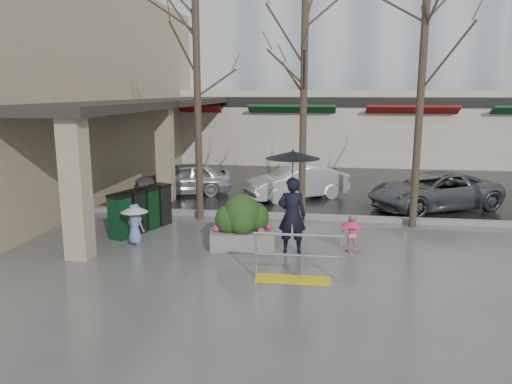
% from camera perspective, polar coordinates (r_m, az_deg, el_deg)
% --- Properties ---
extents(ground, '(120.00, 120.00, 0.00)m').
position_cam_1_polar(ground, '(12.14, -1.52, -7.60)').
color(ground, '#51514F').
rests_on(ground, ground).
extents(street_asphalt, '(120.00, 36.00, 0.01)m').
position_cam_1_polar(street_asphalt, '(33.59, 4.99, 4.68)').
color(street_asphalt, black).
rests_on(street_asphalt, ground).
extents(curb, '(120.00, 0.30, 0.15)m').
position_cam_1_polar(curb, '(15.91, 0.97, -2.68)').
color(curb, gray).
rests_on(curb, ground).
extents(near_building, '(6.00, 18.00, 8.00)m').
position_cam_1_polar(near_building, '(22.21, -21.64, 10.79)').
color(near_building, tan).
rests_on(near_building, ground).
extents(canopy_slab, '(2.80, 18.00, 0.25)m').
position_cam_1_polar(canopy_slab, '(20.46, -11.15, 10.32)').
color(canopy_slab, '#2D2823').
rests_on(canopy_slab, pillar_front).
extents(pillar_front, '(0.55, 0.55, 3.50)m').
position_cam_1_polar(pillar_front, '(12.50, -19.88, 0.57)').
color(pillar_front, tan).
rests_on(pillar_front, ground).
extents(pillar_back, '(0.55, 0.55, 3.50)m').
position_cam_1_polar(pillar_back, '(18.40, -10.35, 4.39)').
color(pillar_back, tan).
rests_on(pillar_back, ground).
extents(storefront_row, '(34.00, 6.74, 4.00)m').
position_cam_1_polar(storefront_row, '(29.32, 8.51, 7.55)').
color(storefront_row, beige).
rests_on(storefront_row, ground).
extents(handrail, '(1.90, 0.50, 1.03)m').
position_cam_1_polar(handrail, '(10.73, 4.59, -8.11)').
color(handrail, yellow).
rests_on(handrail, ground).
extents(tree_west, '(3.20, 3.20, 6.80)m').
position_cam_1_polar(tree_west, '(15.46, -6.82, 15.55)').
color(tree_west, '#382B21').
rests_on(tree_west, ground).
extents(tree_midwest, '(3.20, 3.20, 7.00)m').
position_cam_1_polar(tree_midwest, '(14.97, 5.58, 16.29)').
color(tree_midwest, '#382B21').
rests_on(tree_midwest, ground).
extents(tree_mideast, '(3.20, 3.20, 6.50)m').
position_cam_1_polar(tree_mideast, '(15.13, 18.54, 14.30)').
color(tree_mideast, '#382B21').
rests_on(tree_mideast, ground).
extents(woman, '(1.35, 1.35, 2.60)m').
position_cam_1_polar(woman, '(12.22, 4.17, -0.28)').
color(woman, black).
rests_on(woman, ground).
extents(child_pink, '(0.54, 0.54, 0.93)m').
position_cam_1_polar(child_pink, '(12.73, 10.81, -4.34)').
color(child_pink, pink).
rests_on(child_pink, ground).
extents(child_blue, '(0.71, 0.71, 1.09)m').
position_cam_1_polar(child_blue, '(13.44, -13.69, -3.03)').
color(child_blue, '#6D84C2').
rests_on(child_blue, ground).
extents(planter, '(1.74, 1.11, 1.41)m').
position_cam_1_polar(planter, '(12.76, -1.61, -3.49)').
color(planter, gray).
rests_on(planter, ground).
extents(news_boxes, '(1.24, 2.23, 1.23)m').
position_cam_1_polar(news_boxes, '(14.67, -12.98, -2.02)').
color(news_boxes, '#0E3D1E').
rests_on(news_boxes, ground).
extents(car_a, '(3.99, 2.74, 1.26)m').
position_cam_1_polar(car_a, '(19.49, -8.40, 1.51)').
color(car_a, '#B0B0B5').
rests_on(car_a, ground).
extents(car_b, '(3.97, 3.10, 1.26)m').
position_cam_1_polar(car_b, '(18.64, 4.68, 1.14)').
color(car_b, white).
rests_on(car_b, ground).
extents(car_c, '(4.99, 3.86, 1.26)m').
position_cam_1_polar(car_c, '(18.02, 19.65, 0.14)').
color(car_c, slate).
rests_on(car_c, ground).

